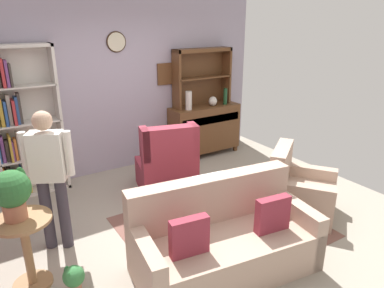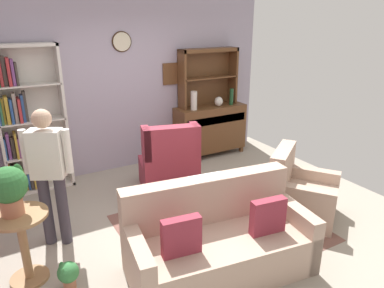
{
  "view_description": "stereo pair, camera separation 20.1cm",
  "coord_description": "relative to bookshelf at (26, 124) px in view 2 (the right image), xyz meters",
  "views": [
    {
      "loc": [
        -2.14,
        -3.3,
        2.43
      ],
      "look_at": [
        0.1,
        0.2,
        0.95
      ],
      "focal_mm": 33.48,
      "sensor_mm": 36.0,
      "label": 1
    },
    {
      "loc": [
        -1.97,
        -3.4,
        2.43
      ],
      "look_at": [
        0.1,
        0.2,
        0.95
      ],
      "focal_mm": 33.48,
      "sensor_mm": 36.0,
      "label": 2
    }
  ],
  "objects": [
    {
      "name": "bottle_wine",
      "position": [
        3.41,
        -0.17,
        0.05
      ],
      "size": [
        0.07,
        0.07,
        0.29
      ],
      "primitive_type": "cylinder",
      "color": "#194223",
      "rests_on": "sideboard"
    },
    {
      "name": "area_rug",
      "position": [
        1.79,
        -2.24,
        -1.01
      ],
      "size": [
        2.23,
        1.9,
        0.01
      ],
      "primitive_type": "cube",
      "color": "brown",
      "rests_on": "ground_plane"
    },
    {
      "name": "sideboard",
      "position": [
        3.02,
        -0.08,
        -0.5
      ],
      "size": [
        1.3,
        0.45,
        0.92
      ],
      "color": "brown",
      "rests_on": "ground_plane"
    },
    {
      "name": "person_reading",
      "position": [
        0.04,
        -1.57,
        -0.11
      ],
      "size": [
        0.5,
        0.34,
        1.56
      ],
      "color": "#38333D",
      "rests_on": "ground_plane"
    },
    {
      "name": "wingback_chair",
      "position": [
        1.71,
        -1.05,
        -0.63
      ],
      "size": [
        0.96,
        0.97,
        1.05
      ],
      "color": "maroon",
      "rests_on": "ground_plane"
    },
    {
      "name": "sideboard_hutch",
      "position": [
        3.02,
        0.03,
        0.55
      ],
      "size": [
        1.1,
        0.26,
        1.0
      ],
      "color": "brown",
      "rests_on": "sideboard"
    },
    {
      "name": "bookshelf",
      "position": [
        0.0,
        0.0,
        0.0
      ],
      "size": [
        0.9,
        0.3,
        2.1
      ],
      "color": "silver",
      "rests_on": "ground_plane"
    },
    {
      "name": "coffee_table",
      "position": [
        1.6,
        -1.92,
        -0.66
      ],
      "size": [
        0.8,
        0.5,
        0.42
      ],
      "color": "brown",
      "rests_on": "ground_plane"
    },
    {
      "name": "couch_floral",
      "position": [
        1.36,
        -2.84,
        -0.7
      ],
      "size": [
        1.9,
        1.09,
        0.9
      ],
      "color": "tan",
      "rests_on": "ground_plane"
    },
    {
      "name": "wall_back",
      "position": [
        1.59,
        0.19,
        0.39
      ],
      "size": [
        5.0,
        0.09,
        2.8
      ],
      "color": "#A399AD",
      "rests_on": "ground_plane"
    },
    {
      "name": "armchair_floral",
      "position": [
        2.84,
        -2.5,
        -0.72
      ],
      "size": [
        1.06,
        1.07,
        0.88
      ],
      "color": "tan",
      "rests_on": "ground_plane"
    },
    {
      "name": "vase_tall",
      "position": [
        2.63,
        -0.16,
        0.07
      ],
      "size": [
        0.11,
        0.11,
        0.32
      ],
      "primitive_type": "cylinder",
      "color": "beige",
      "rests_on": "sideboard"
    },
    {
      "name": "vase_round",
      "position": [
        3.15,
        -0.15,
        -0.01
      ],
      "size": [
        0.15,
        0.15,
        0.17
      ],
      "primitive_type": "ellipsoid",
      "color": "beige",
      "rests_on": "sideboard"
    },
    {
      "name": "ground_plane",
      "position": [
        1.59,
        -1.94,
        -1.02
      ],
      "size": [
        5.4,
        4.6,
        0.02
      ],
      "primitive_type": "cube",
      "color": "#9E9384"
    },
    {
      "name": "book_stack",
      "position": [
        1.57,
        -1.87,
        -0.55
      ],
      "size": [
        0.21,
        0.14,
        0.09
      ],
      "color": "#284C8C",
      "rests_on": "coffee_table"
    },
    {
      "name": "potted_plant_large",
      "position": [
        -0.37,
        -2.03,
        -0.02
      ],
      "size": [
        0.34,
        0.34,
        0.46
      ],
      "color": "#AD6B4C",
      "rests_on": "plant_stand"
    },
    {
      "name": "potted_plant_small",
      "position": [
        -0.02,
        -2.38,
        -0.85
      ],
      "size": [
        0.2,
        0.2,
        0.28
      ],
      "color": "#AD6B4C",
      "rests_on": "ground_plane"
    },
    {
      "name": "plant_stand",
      "position": [
        -0.33,
        -2.07,
        -0.57
      ],
      "size": [
        0.52,
        0.52,
        0.72
      ],
      "color": "#997047",
      "rests_on": "ground_plane"
    }
  ]
}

